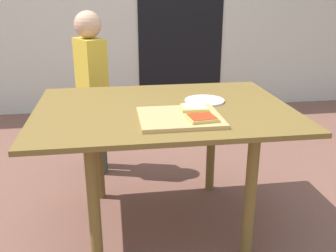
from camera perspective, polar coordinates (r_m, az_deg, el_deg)
The scene contains 8 objects.
ground_plane at distance 2.23m, azimuth -0.63°, elevation -14.35°, with size 16.00×16.00×0.00m, color brown.
house_door at distance 4.13m, azimuth 1.95°, elevation 16.23°, with size 0.90×0.02×2.00m, color black.
dining_table at distance 1.96m, azimuth -0.69°, elevation 0.45°, with size 1.28×0.95×0.69m.
cutting_board at distance 1.75m, azimuth 1.77°, elevation 1.28°, with size 0.37×0.33×0.02m, color tan.
pizza_slice_near_right at distance 1.69m, azimuth 5.09°, elevation 1.20°, with size 0.14×0.13×0.02m.
pizza_slice_far_right at distance 1.83m, azimuth 3.93°, elevation 2.73°, with size 0.13×0.12×0.02m.
plate_white_right at distance 2.04m, azimuth 5.48°, elevation 3.80°, with size 0.21×0.21×0.01m, color white.
child_left at distance 2.67m, azimuth -11.33°, elevation 6.44°, with size 0.23×0.28×1.13m.
Camera 1 is at (-0.25, -1.83, 1.25)m, focal length 40.80 mm.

